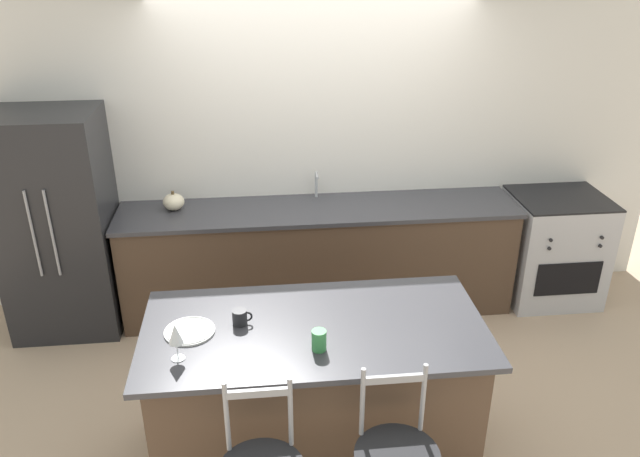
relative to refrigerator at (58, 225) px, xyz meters
The scene contains 12 objects.
ground_plane 2.25m from the refrigerator, ahead, with size 18.00×18.00×0.00m, color tan.
wall_back 2.12m from the refrigerator, ahead, with size 6.00×0.07×2.70m.
back_counter 2.08m from the refrigerator, ahead, with size 3.23×0.67×0.93m.
sink_faucet 2.06m from the refrigerator, ahead, with size 0.02×0.13×0.22m.
kitchen_island 2.51m from the refrigerator, 42.13° to the right, with size 1.93×0.95×0.94m.
refrigerator is the anchor object (origin of this frame).
oven_range 4.09m from the refrigerator, ahead, with size 0.77×0.69×0.95m.
dinner_plate 2.00m from the refrigerator, 55.14° to the right, with size 0.28×0.28×0.02m.
wine_glass 2.19m from the refrigerator, 59.51° to the right, with size 0.08×0.08×0.21m.
coffee_mug 2.14m from the refrigerator, 48.20° to the right, with size 0.11×0.08×0.09m.
tumbler_cup 2.63m from the refrigerator, 45.56° to the right, with size 0.08×0.08×0.12m.
pumpkin_decoration 0.89m from the refrigerator, ahead, with size 0.17×0.17×0.16m.
Camera 1 is at (-0.48, -4.23, 2.93)m, focal length 35.00 mm.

